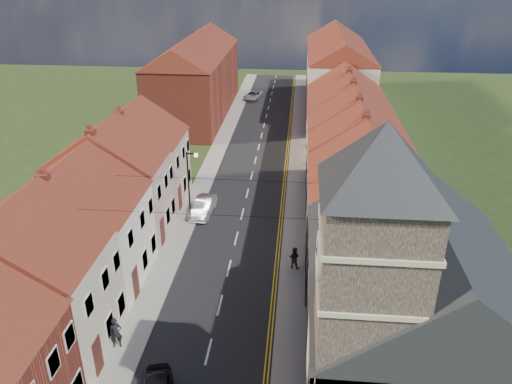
{
  "coord_description": "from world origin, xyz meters",
  "views": [
    {
      "loc": [
        4.45,
        -14.39,
        19.5
      ],
      "look_at": [
        1.42,
        19.04,
        3.5
      ],
      "focal_mm": 35.0,
      "sensor_mm": 36.0,
      "label": 1
    }
  ],
  "objects_px": {
    "car_distant": "(253,95)",
    "lamppost": "(190,184)",
    "pedestrian_right": "(294,258)",
    "church": "(407,306)",
    "pedestrian_left": "(116,333)",
    "car_mid": "(203,207)"
  },
  "relations": [
    {
      "from": "church",
      "to": "pedestrian_right",
      "type": "relative_size",
      "value": 9.64
    },
    {
      "from": "church",
      "to": "pedestrian_left",
      "type": "relative_size",
      "value": 8.29
    },
    {
      "from": "pedestrian_right",
      "to": "car_mid",
      "type": "bearing_deg",
      "value": -29.4
    },
    {
      "from": "car_distant",
      "to": "car_mid",
      "type": "bearing_deg",
      "value": -77.07
    },
    {
      "from": "church",
      "to": "lamppost",
      "type": "relative_size",
      "value": 2.53
    },
    {
      "from": "pedestrian_left",
      "to": "car_mid",
      "type": "bearing_deg",
      "value": 64.38
    },
    {
      "from": "car_mid",
      "to": "pedestrian_right",
      "type": "xyz_separation_m",
      "value": [
        7.64,
        -7.41,
        0.24
      ]
    },
    {
      "from": "lamppost",
      "to": "car_distant",
      "type": "distance_m",
      "value": 38.49
    },
    {
      "from": "church",
      "to": "pedestrian_right",
      "type": "xyz_separation_m",
      "value": [
        -4.92,
        11.03,
        -4.97
      ]
    },
    {
      "from": "car_mid",
      "to": "lamppost",
      "type": "bearing_deg",
      "value": -104.74
    },
    {
      "from": "lamppost",
      "to": "church",
      "type": "bearing_deg",
      "value": -51.7
    },
    {
      "from": "car_distant",
      "to": "pedestrian_left",
      "type": "bearing_deg",
      "value": -78.74
    },
    {
      "from": "church",
      "to": "pedestrian_left",
      "type": "bearing_deg",
      "value": 169.97
    },
    {
      "from": "lamppost",
      "to": "pedestrian_right",
      "type": "xyz_separation_m",
      "value": [
        8.25,
        -5.65,
        -2.63
      ]
    },
    {
      "from": "church",
      "to": "pedestrian_left",
      "type": "height_order",
      "value": "church"
    },
    {
      "from": "pedestrian_right",
      "to": "pedestrian_left",
      "type": "bearing_deg",
      "value": 56.68
    },
    {
      "from": "lamppost",
      "to": "pedestrian_right",
      "type": "bearing_deg",
      "value": -34.38
    },
    {
      "from": "car_distant",
      "to": "lamppost",
      "type": "bearing_deg",
      "value": -77.94
    },
    {
      "from": "pedestrian_right",
      "to": "lamppost",
      "type": "bearing_deg",
      "value": -19.66
    },
    {
      "from": "lamppost",
      "to": "car_distant",
      "type": "bearing_deg",
      "value": 88.14
    },
    {
      "from": "pedestrian_left",
      "to": "lamppost",
      "type": "bearing_deg",
      "value": 66.03
    },
    {
      "from": "pedestrian_left",
      "to": "pedestrian_right",
      "type": "distance_m",
      "value": 12.7
    }
  ]
}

